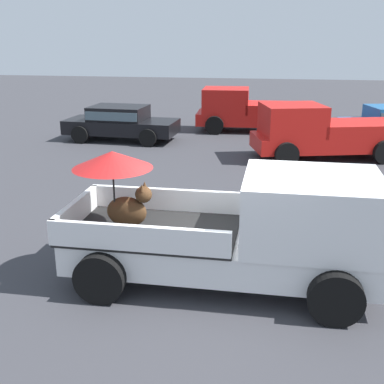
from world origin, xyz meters
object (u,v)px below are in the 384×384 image
(pickup_truck_main, at_px, (246,229))
(pickup_truck_red, at_px, (321,132))
(pickup_truck_far, at_px, (249,111))
(parked_sedan_far, at_px, (120,121))

(pickup_truck_main, bearing_deg, pickup_truck_red, 78.74)
(pickup_truck_main, bearing_deg, pickup_truck_far, 93.47)
(pickup_truck_main, relative_size, pickup_truck_far, 1.04)
(pickup_truck_main, relative_size, pickup_truck_red, 0.99)
(pickup_truck_red, xyz_separation_m, parked_sedan_far, (-7.42, 1.72, -0.13))
(pickup_truck_far, bearing_deg, parked_sedan_far, 27.34)
(pickup_truck_main, xyz_separation_m, pickup_truck_red, (1.90, 9.14, -0.10))
(pickup_truck_far, height_order, parked_sedan_far, pickup_truck_far)
(pickup_truck_main, relative_size, parked_sedan_far, 1.15)
(pickup_truck_red, relative_size, pickup_truck_far, 1.05)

